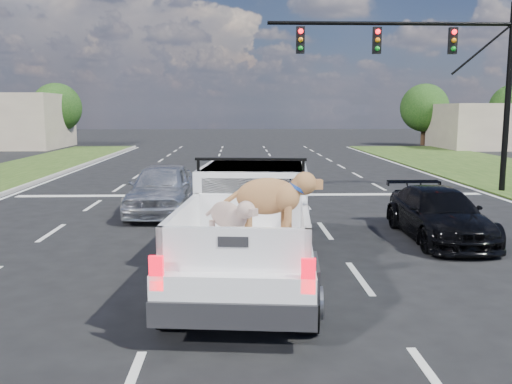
% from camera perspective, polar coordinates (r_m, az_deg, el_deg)
% --- Properties ---
extents(ground, '(160.00, 160.00, 0.00)m').
position_cam_1_polar(ground, '(10.13, 1.01, -9.16)').
color(ground, black).
rests_on(ground, ground).
extents(road_markings, '(17.75, 60.00, 0.01)m').
position_cam_1_polar(road_markings, '(16.49, -0.19, -2.17)').
color(road_markings, silver).
rests_on(road_markings, ground).
extents(traffic_signal, '(9.11, 0.31, 7.00)m').
position_cam_1_polar(traffic_signal, '(21.62, 19.37, 12.48)').
color(traffic_signal, black).
rests_on(traffic_signal, ground).
extents(building_left, '(10.00, 8.00, 4.40)m').
position_cam_1_polar(building_left, '(49.63, -25.31, 6.77)').
color(building_left, '#B7A78C').
rests_on(building_left, ground).
extents(tree_far_c, '(4.20, 4.20, 5.40)m').
position_cam_1_polar(tree_far_c, '(50.09, -20.24, 8.32)').
color(tree_far_c, '#332114').
rests_on(tree_far_c, ground).
extents(tree_far_d, '(4.20, 4.20, 5.40)m').
position_cam_1_polar(tree_far_d, '(50.41, 17.31, 8.45)').
color(tree_far_d, '#332114').
rests_on(tree_far_d, ground).
extents(pickup_truck, '(2.74, 6.17, 2.24)m').
position_cam_1_polar(pickup_truck, '(9.89, -0.50, -3.30)').
color(pickup_truck, black).
rests_on(pickup_truck, ground).
extents(silver_sedan, '(1.91, 4.50, 1.52)m').
position_cam_1_polar(silver_sedan, '(16.59, -9.87, 0.40)').
color(silver_sedan, silver).
rests_on(silver_sedan, ground).
extents(black_coupe, '(1.72, 4.21, 1.22)m').
position_cam_1_polar(black_coupe, '(13.77, 18.68, -2.22)').
color(black_coupe, black).
rests_on(black_coupe, ground).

